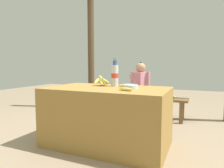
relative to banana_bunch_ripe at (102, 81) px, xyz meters
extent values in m
plane|color=gray|center=(0.16, -0.18, -0.75)|extent=(12.00, 12.00, 0.00)
cube|color=olive|center=(0.16, -0.18, -0.41)|extent=(1.41, 0.82, 0.69)
sphere|color=#4C381E|center=(-0.03, 0.00, 0.00)|extent=(0.05, 0.05, 0.05)
ellipsoid|color=#E0C64C|center=(-0.04, -0.06, 0.00)|extent=(0.05, 0.15, 0.10)
ellipsoid|color=#E0C64C|center=(0.01, -0.05, 0.00)|extent=(0.14, 0.15, 0.10)
ellipsoid|color=#E0C64C|center=(0.03, -0.03, 0.01)|extent=(0.16, 0.11, 0.15)
ellipsoid|color=#E0C64C|center=(0.02, 0.00, 0.00)|extent=(0.16, 0.04, 0.11)
ellipsoid|color=#E0C64C|center=(0.02, 0.02, 0.00)|extent=(0.14, 0.09, 0.11)
ellipsoid|color=#E0C64C|center=(0.00, 0.05, 0.00)|extent=(0.13, 0.17, 0.12)
ellipsoid|color=#E0C64C|center=(-0.02, 0.06, 0.00)|extent=(0.07, 0.16, 0.12)
cylinder|color=silver|center=(0.44, -0.17, -0.05)|extent=(0.18, 0.18, 0.04)
torus|color=silver|center=(0.44, -0.17, -0.03)|extent=(0.18, 0.18, 0.01)
cylinder|color=silver|center=(0.18, 0.00, 0.07)|extent=(0.09, 0.09, 0.26)
cylinder|color=red|center=(0.18, 0.00, 0.07)|extent=(0.09, 0.09, 0.06)
cylinder|color=#33477F|center=(0.18, 0.00, 0.22)|extent=(0.05, 0.05, 0.05)
torus|color=#33477F|center=(0.18, 0.00, 0.27)|extent=(0.04, 0.01, 0.04)
ellipsoid|color=#E0C64C|center=(0.46, -0.39, -0.05)|extent=(0.16, 0.06, 0.04)
ellipsoid|color=#E0C64C|center=(0.34, -0.06, -0.05)|extent=(0.17, 0.08, 0.04)
cube|color=brown|center=(0.29, 1.20, -0.39)|extent=(1.42, 0.32, 0.04)
cube|color=brown|center=(-0.31, 1.08, -0.58)|extent=(0.06, 0.06, 0.35)
cube|color=brown|center=(0.90, 1.08, -0.58)|extent=(0.06, 0.06, 0.35)
cube|color=brown|center=(-0.31, 1.32, -0.58)|extent=(0.06, 0.06, 0.35)
cube|color=brown|center=(0.90, 1.32, -0.58)|extent=(0.06, 0.06, 0.35)
cylinder|color=#564C60|center=(-0.08, 1.15, -0.56)|extent=(0.09, 0.09, 0.38)
cylinder|color=#564C60|center=(0.03, 1.11, -0.36)|extent=(0.31, 0.17, 0.09)
cylinder|color=#564C60|center=(-0.03, 1.33, -0.56)|extent=(0.09, 0.09, 0.38)
cylinder|color=#564C60|center=(0.08, 1.29, -0.36)|extent=(0.31, 0.17, 0.09)
cube|color=#C67589|center=(0.19, 1.17, -0.15)|extent=(0.28, 0.38, 0.45)
cylinder|color=#C67589|center=(0.12, 1.02, -0.08)|extent=(0.21, 0.11, 0.25)
cylinder|color=#C67589|center=(0.20, 1.33, -0.08)|extent=(0.21, 0.11, 0.25)
sphere|color=tan|center=(0.19, 1.17, 0.16)|extent=(0.17, 0.17, 0.17)
sphere|color=black|center=(0.19, 1.17, 0.22)|extent=(0.07, 0.07, 0.07)
sphere|color=#4C381E|center=(0.68, 1.20, -0.31)|extent=(0.04, 0.04, 0.04)
ellipsoid|color=#9EB24C|center=(0.68, 1.14, -0.31)|extent=(0.04, 0.15, 0.09)
ellipsoid|color=#9EB24C|center=(0.72, 1.16, -0.31)|extent=(0.12, 0.12, 0.11)
ellipsoid|color=#9EB24C|center=(0.74, 1.17, -0.31)|extent=(0.16, 0.11, 0.09)
ellipsoid|color=#9EB24C|center=(0.74, 1.20, -0.31)|extent=(0.14, 0.03, 0.10)
ellipsoid|color=#9EB24C|center=(0.73, 1.23, -0.31)|extent=(0.13, 0.10, 0.10)
ellipsoid|color=#9EB24C|center=(0.72, 1.25, -0.31)|extent=(0.11, 0.15, 0.12)
ellipsoid|color=#9EB24C|center=(0.69, 1.26, -0.30)|extent=(0.06, 0.15, 0.13)
cylinder|color=#4C3823|center=(-1.04, 1.56, 0.61)|extent=(0.14, 0.14, 2.73)
camera|label=1|loc=(1.14, -2.29, 0.20)|focal=32.00mm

